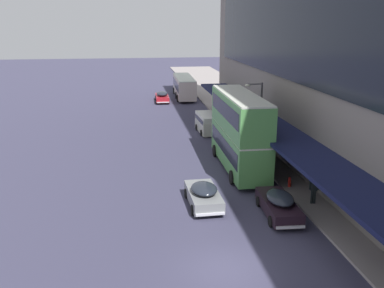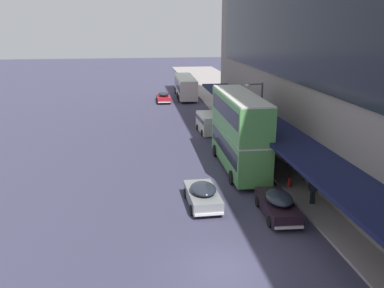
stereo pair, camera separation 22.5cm
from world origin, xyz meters
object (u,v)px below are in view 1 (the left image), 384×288
transit_bus_kerbside_front (239,129)px  sedan_second_mid (180,84)px  street_lamp (259,113)px  fire_hydrant (289,182)px  sedan_far_back (279,204)px  vw_van (207,122)px  pedestrian_at_kerb (314,188)px  sedan_oncoming_front (162,97)px  sedan_second_near (204,195)px  transit_bus_kerbside_rear (184,86)px

transit_bus_kerbside_front → sedan_second_mid: size_ratio=2.34×
street_lamp → fire_hydrant: size_ratio=8.80×
sedan_far_back → vw_van: bearing=91.9°
sedan_far_back → pedestrian_at_kerb: 2.89m
sedan_second_mid → sedan_oncoming_front: 12.61m
transit_bus_kerbside_front → sedan_second_near: bearing=-121.0°
sedan_far_back → fire_hydrant: (2.18, 3.97, -0.27)m
sedan_second_near → fire_hydrant: size_ratio=6.29×
fire_hydrant → street_lamp: bearing=90.9°
pedestrian_at_kerb → transit_bus_kerbside_rear: bearing=94.2°
sedan_second_near → sedan_oncoming_front: 36.13m
transit_bus_kerbside_front → sedan_oncoming_front: bearing=97.0°
sedan_second_mid → vw_van: size_ratio=0.94×
transit_bus_kerbside_rear → sedan_far_back: (0.34, -41.29, -1.05)m
fire_hydrant → sedan_oncoming_front: bearing=100.1°
vw_van → pedestrian_at_kerb: (3.30, -19.00, 0.08)m
fire_hydrant → sedan_second_near: bearing=-163.4°
transit_bus_kerbside_front → sedan_oncoming_front: size_ratio=2.01×
sedan_far_back → street_lamp: 11.92m
transit_bus_kerbside_front → vw_van: 11.77m
pedestrian_at_kerb → sedan_second_near: bearing=171.7°
transit_bus_kerbside_front → vw_van: (-0.39, 11.58, -2.09)m
sedan_second_near → pedestrian_at_kerb: 6.87m
sedan_far_back → pedestrian_at_kerb: size_ratio=2.56×
transit_bus_kerbside_front → vw_van: bearing=91.9°
transit_bus_kerbside_front → street_lamp: 3.72m
sedan_second_near → sedan_far_back: size_ratio=0.92×
street_lamp → sedan_second_mid: bearing=93.0°
sedan_second_mid → street_lamp: street_lamp is taller
fire_hydrant → pedestrian_at_kerb: bearing=-80.9°
vw_van → sedan_second_mid: bearing=88.6°
sedan_second_mid → fire_hydrant: size_ratio=6.21×
sedan_far_back → transit_bus_kerbside_front: bearing=91.9°
sedan_second_near → pedestrian_at_kerb: (6.78, -0.99, 0.45)m
sedan_oncoming_front → vw_van: bearing=-79.8°
vw_van → street_lamp: 9.56m
vw_van → pedestrian_at_kerb: pedestrian_at_kerb is taller
sedan_second_mid → street_lamp: (2.01, -38.84, 3.00)m
sedan_far_back → vw_van: 20.11m
transit_bus_kerbside_front → sedan_second_mid: (0.34, 41.66, -2.40)m
sedan_second_near → vw_van: 18.35m
transit_bus_kerbside_rear → sedan_second_mid: transit_bus_kerbside_rear is taller
transit_bus_kerbside_front → transit_bus_kerbside_rear: bearing=90.1°
sedan_second_near → street_lamp: street_lamp is taller
street_lamp → sedan_second_near: bearing=-123.9°
transit_bus_kerbside_front → transit_bus_kerbside_rear: 32.80m
sedan_oncoming_front → fire_hydrant: bearing=-79.9°
sedan_second_near → sedan_oncoming_front: size_ratio=0.87×
transit_bus_kerbside_rear → sedan_second_near: transit_bus_kerbside_rear is taller
transit_bus_kerbside_front → street_lamp: (2.34, 2.82, 0.60)m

